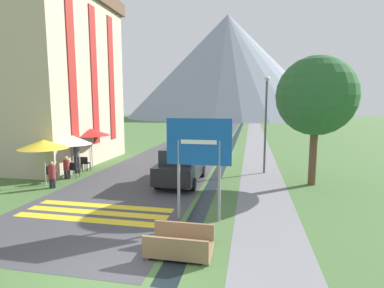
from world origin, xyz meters
name	(u,v)px	position (x,y,z in m)	size (l,w,h in m)	color
ground_plane	(216,149)	(0.00, 20.00, 0.00)	(160.00, 160.00, 0.00)	#476B38
road	(205,136)	(-2.50, 30.00, 0.00)	(6.40, 60.00, 0.01)	#424247
footpath	(256,138)	(3.60, 30.00, 0.00)	(2.20, 60.00, 0.01)	slate
drainage_channel	(236,137)	(1.20, 30.00, 0.00)	(0.60, 60.00, 0.00)	black
crosswalk_marking	(96,212)	(-2.50, 3.88, 0.01)	(5.44, 1.84, 0.01)	yellow
mountain_distant	(227,67)	(-4.31, 83.70, 14.61)	(57.65, 57.65, 29.23)	gray
hotel_building	(58,70)	(-9.39, 12.00, 6.12)	(5.57, 9.19, 11.35)	#BCAD93
road_sign	(199,151)	(1.29, 3.96, 2.37)	(2.19, 0.11, 3.47)	gray
footbridge	(180,245)	(1.20, 1.55, 0.23)	(1.70, 1.10, 0.65)	#846647
parked_car_near	(181,165)	(-0.40, 8.59, 0.91)	(1.92, 4.38, 1.82)	black
parked_car_far	(211,141)	(-0.21, 18.48, 0.91)	(1.98, 4.33, 1.82)	silver
cafe_chair_far_left	(85,162)	(-6.57, 10.08, 0.51)	(0.40, 0.40, 0.85)	black
cafe_chair_middle	(74,168)	(-6.28, 8.43, 0.51)	(0.40, 0.40, 0.85)	black
cafe_chair_far_right	(85,162)	(-6.63, 10.08, 0.51)	(0.40, 0.40, 0.85)	black
cafe_chair_near_left	(50,173)	(-6.84, 7.27, 0.51)	(0.40, 0.40, 0.85)	black
cafe_umbrella_front_yellow	(43,144)	(-6.75, 6.78, 2.02)	(2.28, 2.28, 2.24)	#B7B2A8
cafe_umbrella_middle_white	(72,140)	(-6.78, 9.19, 1.94)	(2.12, 2.12, 2.20)	#B7B2A8
cafe_umbrella_rear_red	(91,132)	(-6.77, 11.20, 2.19)	(2.33, 2.33, 2.41)	#B7B2A8
person_seated_near	(52,173)	(-6.14, 6.45, 0.71)	(0.32, 0.32, 1.28)	#282833
person_seated_far	(67,166)	(-6.51, 8.14, 0.67)	(0.32, 0.32, 1.21)	#282833
person_standing_terrace	(77,155)	(-6.74, 9.46, 1.02)	(0.32, 0.32, 1.76)	#282833
streetlamp	(266,117)	(3.77, 11.58, 3.21)	(0.28, 0.28, 5.45)	#515156
tree_by_path	(316,96)	(5.96, 9.45, 4.29)	(3.74, 3.74, 6.18)	brown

